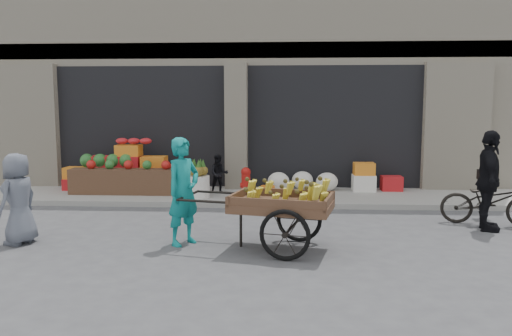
# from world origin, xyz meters

# --- Properties ---
(ground) EXTENTS (80.00, 80.00, 0.00)m
(ground) POSITION_xyz_m (0.00, 0.00, 0.00)
(ground) COLOR #424244
(ground) RESTS_ON ground
(sidewalk) EXTENTS (18.00, 2.20, 0.12)m
(sidewalk) POSITION_xyz_m (0.00, 4.10, 0.06)
(sidewalk) COLOR gray
(sidewalk) RESTS_ON ground
(building) EXTENTS (14.00, 6.45, 7.00)m
(building) POSITION_xyz_m (0.00, 8.03, 3.37)
(building) COLOR beige
(building) RESTS_ON ground
(fruit_display) EXTENTS (3.10, 1.12, 1.24)m
(fruit_display) POSITION_xyz_m (-2.48, 4.38, 0.67)
(fruit_display) COLOR red
(fruit_display) RESTS_ON sidewalk
(pineapple_bin) EXTENTS (0.52, 0.52, 0.50)m
(pineapple_bin) POSITION_xyz_m (-0.75, 3.60, 0.37)
(pineapple_bin) COLOR silver
(pineapple_bin) RESTS_ON sidewalk
(fire_hydrant) EXTENTS (0.22, 0.22, 0.71)m
(fire_hydrant) POSITION_xyz_m (0.35, 3.55, 0.50)
(fire_hydrant) COLOR #A5140F
(fire_hydrant) RESTS_ON sidewalk
(orange_bucket) EXTENTS (0.32, 0.32, 0.30)m
(orange_bucket) POSITION_xyz_m (0.85, 3.50, 0.27)
(orange_bucket) COLOR orange
(orange_bucket) RESTS_ON sidewalk
(right_bay_goods) EXTENTS (3.35, 0.60, 0.70)m
(right_bay_goods) POSITION_xyz_m (2.61, 4.70, 0.41)
(right_bay_goods) COLOR silver
(right_bay_goods) RESTS_ON sidewalk
(seated_person) EXTENTS (0.51, 0.43, 0.93)m
(seated_person) POSITION_xyz_m (-0.35, 4.20, 0.58)
(seated_person) COLOR black
(seated_person) RESTS_ON sidewalk
(banana_cart) EXTENTS (2.70, 1.54, 1.06)m
(banana_cart) POSITION_xyz_m (1.13, -0.09, 0.77)
(banana_cart) COLOR brown
(banana_cart) RESTS_ON ground
(vendor_woman) EXTENTS (0.70, 0.75, 1.72)m
(vendor_woman) POSITION_xyz_m (-0.38, 0.14, 0.86)
(vendor_woman) COLOR #107E7C
(vendor_woman) RESTS_ON ground
(vendor_grey) EXTENTS (0.63, 0.81, 1.47)m
(vendor_grey) POSITION_xyz_m (-3.02, 0.02, 0.73)
(vendor_grey) COLOR slate
(vendor_grey) RESTS_ON ground
(bicycle) EXTENTS (1.81, 1.02, 0.90)m
(bicycle) POSITION_xyz_m (5.02, 1.73, 0.45)
(bicycle) COLOR black
(bicycle) RESTS_ON ground
(cyclist) EXTENTS (0.69, 1.12, 1.78)m
(cyclist) POSITION_xyz_m (4.82, 1.33, 0.89)
(cyclist) COLOR black
(cyclist) RESTS_ON ground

